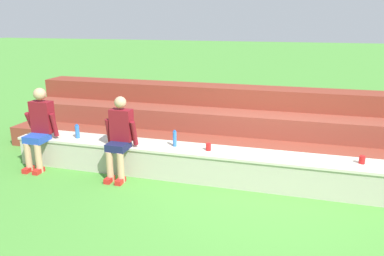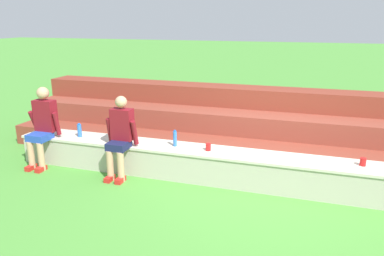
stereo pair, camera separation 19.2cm
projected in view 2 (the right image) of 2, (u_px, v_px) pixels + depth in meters
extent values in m
plane|color=#4C9338|center=(258.00, 193.00, 5.64)|extent=(80.00, 80.00, 0.00)
cube|color=#B7AF9E|center=(261.00, 171.00, 5.82)|extent=(8.56, 0.55, 0.51)
cube|color=beige|center=(262.00, 157.00, 5.76)|extent=(8.60, 0.59, 0.04)
cube|color=brown|center=(268.00, 156.00, 6.61)|extent=(10.40, 0.64, 0.40)
cube|color=brown|center=(272.00, 135.00, 7.14)|extent=(10.40, 0.64, 0.79)
cube|color=brown|center=(276.00, 117.00, 7.66)|extent=(10.40, 0.64, 1.19)
cylinder|color=tan|center=(31.00, 155.00, 6.50)|extent=(0.11, 0.11, 0.51)
cylinder|color=tan|center=(41.00, 157.00, 6.44)|extent=(0.11, 0.11, 0.51)
cube|color=red|center=(31.00, 167.00, 6.53)|extent=(0.10, 0.22, 0.08)
cube|color=red|center=(41.00, 169.00, 6.46)|extent=(0.10, 0.22, 0.08)
cube|color=#2347B2|center=(40.00, 137.00, 6.52)|extent=(0.34, 0.35, 0.12)
cube|color=maroon|center=(45.00, 116.00, 6.61)|extent=(0.38, 0.20, 0.56)
sphere|color=tan|center=(43.00, 93.00, 6.50)|extent=(0.21, 0.21, 0.21)
cylinder|color=maroon|center=(34.00, 122.00, 6.70)|extent=(0.08, 0.23, 0.42)
cylinder|color=maroon|center=(57.00, 124.00, 6.56)|extent=(0.08, 0.16, 0.43)
cylinder|color=tan|center=(110.00, 165.00, 6.05)|extent=(0.11, 0.11, 0.51)
cylinder|color=tan|center=(121.00, 167.00, 6.00)|extent=(0.11, 0.11, 0.51)
cube|color=red|center=(110.00, 178.00, 6.08)|extent=(0.10, 0.22, 0.08)
cube|color=red|center=(120.00, 180.00, 6.02)|extent=(0.10, 0.22, 0.08)
cube|color=#191E47|center=(119.00, 145.00, 6.07)|extent=(0.32, 0.35, 0.12)
cube|color=maroon|center=(122.00, 124.00, 6.12)|extent=(0.35, 0.20, 0.52)
sphere|color=tan|center=(121.00, 102.00, 6.02)|extent=(0.19, 0.19, 0.19)
cylinder|color=maroon|center=(110.00, 130.00, 6.20)|extent=(0.08, 0.14, 0.43)
cylinder|color=maroon|center=(135.00, 133.00, 6.07)|extent=(0.08, 0.18, 0.43)
cylinder|color=blue|center=(175.00, 139.00, 6.15)|extent=(0.06, 0.06, 0.26)
cylinder|color=blue|center=(175.00, 131.00, 6.11)|extent=(0.04, 0.04, 0.02)
cylinder|color=blue|center=(80.00, 131.00, 6.65)|extent=(0.07, 0.07, 0.23)
cylinder|color=blue|center=(79.00, 124.00, 6.62)|extent=(0.04, 0.04, 0.02)
cylinder|color=red|center=(208.00, 147.00, 5.97)|extent=(0.09, 0.09, 0.12)
cylinder|color=red|center=(363.00, 162.00, 5.35)|extent=(0.09, 0.09, 0.12)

